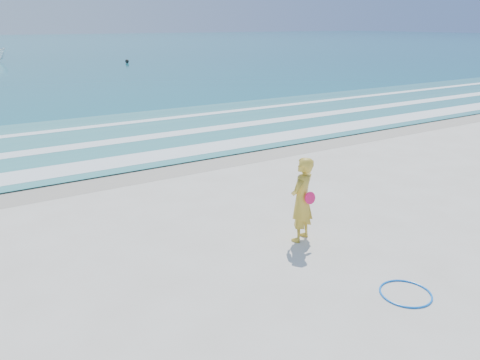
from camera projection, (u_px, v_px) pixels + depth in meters
ground at (360, 292)px, 8.42m from camera, size 400.00×400.00×0.00m
wet_sand at (162, 167)px, 15.64m from camera, size 400.00×2.40×0.00m
shallow at (115, 137)px, 19.65m from camera, size 400.00×10.00×0.01m
foam_near at (147, 157)px, 16.67m from camera, size 400.00×1.40×0.01m
foam_mid at (121, 140)px, 19.00m from camera, size 400.00×0.90×0.01m
foam_far at (98, 126)px, 21.65m from camera, size 400.00×0.60×0.01m
hoop at (406, 293)px, 8.36m from camera, size 1.00×1.00×0.03m
buoy at (127, 61)px, 54.99m from camera, size 0.44×0.44×0.44m
woman at (302, 200)px, 10.17m from camera, size 0.82×0.70×1.90m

